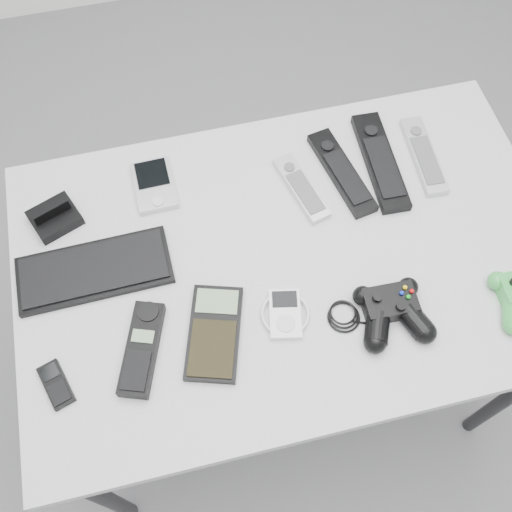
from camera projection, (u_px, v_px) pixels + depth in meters
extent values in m
plane|color=slate|center=(272.00, 379.00, 1.78)|extent=(3.50, 3.50, 0.00)
cube|color=#9F9FA2|center=(291.00, 259.00, 1.18)|extent=(1.07, 0.69, 0.03)
cylinder|color=black|center=(103.00, 497.00, 1.31)|extent=(0.03, 0.03, 0.69)
cylinder|color=black|center=(76.00, 263.00, 1.58)|extent=(0.03, 0.03, 0.69)
cylinder|color=black|center=(424.00, 191.00, 1.68)|extent=(0.03, 0.03, 0.69)
cube|color=black|center=(94.00, 270.00, 1.14)|extent=(0.29, 0.13, 0.02)
cube|color=black|center=(53.00, 214.00, 1.18)|extent=(0.11, 0.11, 0.05)
cube|color=#B5B4BC|center=(154.00, 185.00, 1.23)|extent=(0.08, 0.13, 0.02)
cube|color=#B5B4BC|center=(301.00, 187.00, 1.23)|extent=(0.08, 0.18, 0.02)
cube|color=black|center=(342.00, 172.00, 1.25)|extent=(0.09, 0.23, 0.02)
cube|color=black|center=(380.00, 161.00, 1.26)|extent=(0.07, 0.25, 0.02)
cube|color=#B2B2BA|center=(424.00, 155.00, 1.27)|extent=(0.06, 0.20, 0.02)
cube|color=black|center=(56.00, 384.00, 1.04)|extent=(0.06, 0.09, 0.01)
cube|color=black|center=(142.00, 349.00, 1.06)|extent=(0.11, 0.18, 0.03)
cube|color=black|center=(214.00, 333.00, 1.08)|extent=(0.14, 0.20, 0.02)
cube|color=silver|center=(285.00, 314.00, 1.10)|extent=(0.11, 0.11, 0.02)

